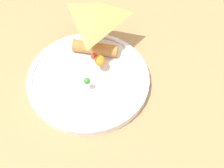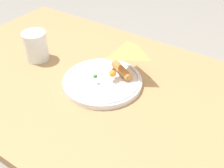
# 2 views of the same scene
# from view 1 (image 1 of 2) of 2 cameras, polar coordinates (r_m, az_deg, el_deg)

# --- Properties ---
(dining_table) EXTENTS (1.24, 0.67, 0.71)m
(dining_table) POSITION_cam_1_polar(r_m,az_deg,el_deg) (0.76, 0.08, -4.02)
(dining_table) COLOR #A87F51
(dining_table) RESTS_ON ground_plane
(plate_pizza) EXTENTS (0.23, 0.23, 0.05)m
(plate_pizza) POSITION_cam_1_polar(r_m,az_deg,el_deg) (0.66, -3.89, 1.20)
(plate_pizza) COLOR white
(plate_pizza) RESTS_ON dining_table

